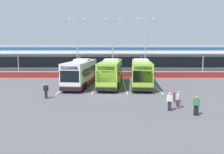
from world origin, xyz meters
TOP-DOWN VIEW (x-y plane):
  - ground_plane at (0.00, 0.00)m, footprint 200.00×200.00m
  - terminal_building at (-0.00, 26.91)m, footprint 70.00×13.00m
  - red_barrier_wall at (0.00, 14.50)m, footprint 60.00×0.40m
  - coach_bus_leftmost at (-4.16, 5.93)m, footprint 3.83×12.33m
  - coach_bus_left_centre at (0.13, 5.93)m, footprint 3.83×12.33m
  - coach_bus_centre at (4.43, 5.83)m, footprint 3.83×12.33m
  - bay_stripe_far_west at (-6.30, 6.00)m, footprint 0.14×13.00m
  - bay_stripe_west at (-2.10, 6.00)m, footprint 0.14×13.00m
  - bay_stripe_mid_west at (2.10, 6.00)m, footprint 0.14×13.00m
  - bay_stripe_centre at (6.30, 6.00)m, footprint 0.14×13.00m
  - pedestrian_with_handbag at (6.24, -6.64)m, footprint 0.61×0.52m
  - pedestrian_in_dark_coat at (5.27, -7.36)m, footprint 0.54×0.38m
  - pedestrian_child at (6.62, -3.73)m, footprint 0.31×0.24m
  - pedestrian_near_bin at (-6.83, -2.54)m, footprint 0.54×0.30m
  - pedestrian_approaching_bus at (7.06, -8.76)m, footprint 0.53×0.30m
  - lamp_post_west at (-6.30, 16.96)m, footprint 3.24×0.28m
  - lamp_post_centre at (0.41, 17.39)m, footprint 3.24×0.28m
  - lamp_post_east at (6.61, 17.14)m, footprint 3.24×0.28m

SIDE VIEW (x-z plane):
  - ground_plane at x=0.00m, z-range 0.00..0.00m
  - bay_stripe_far_west at x=-6.30m, z-range 0.00..0.01m
  - bay_stripe_west at x=-2.10m, z-range 0.00..0.01m
  - bay_stripe_mid_west at x=2.10m, z-range 0.00..0.01m
  - bay_stripe_centre at x=6.30m, z-range 0.00..0.01m
  - pedestrian_child at x=6.62m, z-range 0.04..1.04m
  - red_barrier_wall at x=0.00m, z-range 0.01..1.10m
  - pedestrian_with_handbag at x=6.24m, z-range 0.05..1.67m
  - pedestrian_in_dark_coat at x=5.27m, z-range 0.06..1.68m
  - pedestrian_near_bin at x=-6.83m, z-range 0.06..1.68m
  - pedestrian_approaching_bus at x=7.06m, z-range 0.06..1.68m
  - coach_bus_leftmost at x=-4.16m, z-range -0.10..3.68m
  - coach_bus_left_centre at x=0.13m, z-range -0.10..3.68m
  - coach_bus_centre at x=4.43m, z-range -0.10..3.68m
  - terminal_building at x=0.00m, z-range 0.01..6.01m
  - lamp_post_west at x=-6.30m, z-range 0.79..11.79m
  - lamp_post_centre at x=0.41m, z-range 0.79..11.79m
  - lamp_post_east at x=6.61m, z-range 0.79..11.79m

